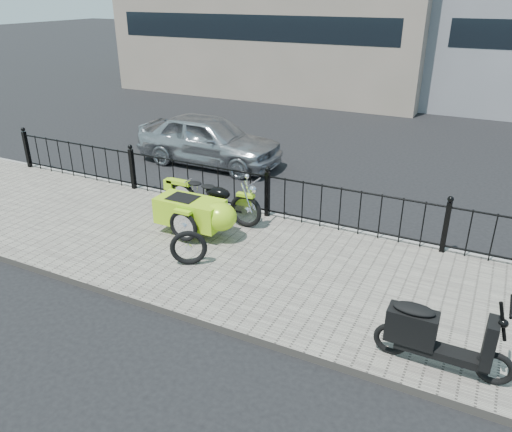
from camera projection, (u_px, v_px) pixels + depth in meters
The scene contains 8 objects.
ground at pixel (238, 247), 9.44m from camera, with size 120.00×120.00×0.00m, color black.
sidewalk at pixel (224, 255), 9.01m from camera, with size 30.00×3.80×0.12m, color #6C645B.
curb at pixel (270, 216), 10.59m from camera, with size 30.00×0.10×0.12m, color gray.
iron_fence at pixel (267, 195), 10.25m from camera, with size 14.11×0.11×1.08m.
motorcycle_sidecar at pixel (202, 210), 9.52m from camera, with size 2.28×1.48×0.98m.
scooter at pixel (433, 336), 6.12m from camera, with size 1.68×0.49×1.14m.
spare_tire at pixel (189, 248), 8.46m from camera, with size 0.64×0.64×0.09m, color black.
sedan_car at pixel (209, 140), 13.62m from camera, with size 1.63×4.05×1.38m, color #ABADB2.
Camera 1 is at (4.05, -7.31, 4.45)m, focal length 35.00 mm.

